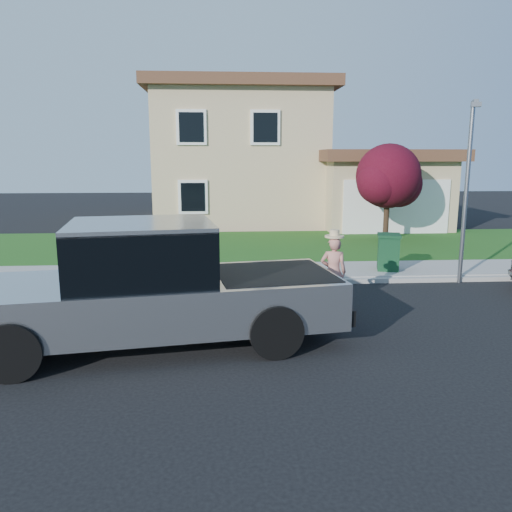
{
  "coord_description": "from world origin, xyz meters",
  "views": [
    {
      "loc": [
        -0.89,
        -9.85,
        3.27
      ],
      "look_at": [
        -0.18,
        0.7,
        1.2
      ],
      "focal_mm": 35.0,
      "sensor_mm": 36.0,
      "label": 1
    }
  ],
  "objects_px": {
    "pickup_truck": "(152,288)",
    "woman": "(333,271)",
    "trash_bin": "(388,252)",
    "ornamental_tree": "(389,179)",
    "street_lamp": "(467,182)"
  },
  "relations": [
    {
      "from": "ornamental_tree",
      "to": "trash_bin",
      "type": "xyz_separation_m",
      "value": [
        -1.71,
        -5.33,
        -1.82
      ]
    },
    {
      "from": "pickup_truck",
      "to": "ornamental_tree",
      "type": "relative_size",
      "value": 1.86
    },
    {
      "from": "pickup_truck",
      "to": "ornamental_tree",
      "type": "distance_m",
      "value": 12.98
    },
    {
      "from": "pickup_truck",
      "to": "woman",
      "type": "height_order",
      "value": "pickup_truck"
    },
    {
      "from": "street_lamp",
      "to": "woman",
      "type": "bearing_deg",
      "value": -134.91
    },
    {
      "from": "woman",
      "to": "street_lamp",
      "type": "xyz_separation_m",
      "value": [
        3.86,
        1.9,
        1.85
      ]
    },
    {
      "from": "ornamental_tree",
      "to": "trash_bin",
      "type": "relative_size",
      "value": 3.64
    },
    {
      "from": "pickup_truck",
      "to": "trash_bin",
      "type": "distance_m",
      "value": 7.81
    },
    {
      "from": "woman",
      "to": "trash_bin",
      "type": "xyz_separation_m",
      "value": [
        2.25,
        2.98,
        -0.15
      ]
    },
    {
      "from": "ornamental_tree",
      "to": "trash_bin",
      "type": "distance_m",
      "value": 5.88
    },
    {
      "from": "woman",
      "to": "ornamental_tree",
      "type": "height_order",
      "value": "ornamental_tree"
    },
    {
      "from": "trash_bin",
      "to": "street_lamp",
      "type": "bearing_deg",
      "value": -18.88
    },
    {
      "from": "ornamental_tree",
      "to": "street_lamp",
      "type": "relative_size",
      "value": 0.8
    },
    {
      "from": "ornamental_tree",
      "to": "street_lamp",
      "type": "distance_m",
      "value": 6.41
    },
    {
      "from": "ornamental_tree",
      "to": "street_lamp",
      "type": "height_order",
      "value": "street_lamp"
    }
  ]
}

